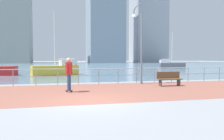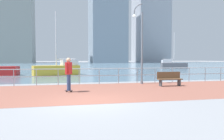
# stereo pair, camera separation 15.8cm
# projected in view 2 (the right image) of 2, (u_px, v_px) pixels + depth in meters

# --- Properties ---
(ground) EXTENTS (220.00, 220.00, 0.00)m
(ground) POSITION_uv_depth(u_px,v_px,m) (69.00, 67.00, 48.06)
(ground) COLOR gray
(brick_paving) EXTENTS (28.00, 6.77, 0.01)m
(brick_paving) POSITION_uv_depth(u_px,v_px,m) (83.00, 92.00, 11.72)
(brick_paving) COLOR #935647
(brick_paving) RESTS_ON ground
(harbor_water) EXTENTS (180.00, 88.00, 0.00)m
(harbor_water) POSITION_uv_depth(u_px,v_px,m) (69.00, 65.00, 58.95)
(harbor_water) COLOR slate
(harbor_water) RESTS_ON ground
(waterfront_railing) EXTENTS (25.25, 0.06, 1.10)m
(waterfront_railing) POSITION_uv_depth(u_px,v_px,m) (79.00, 73.00, 14.98)
(waterfront_railing) COLOR #9EADB7
(waterfront_railing) RESTS_ON ground
(lamppost) EXTENTS (0.79, 0.45, 5.60)m
(lamppost) POSITION_uv_depth(u_px,v_px,m) (140.00, 40.00, 15.20)
(lamppost) COLOR slate
(lamppost) RESTS_ON ground
(skateboarder) EXTENTS (0.40, 0.53, 1.82)m
(skateboarder) POSITION_uv_depth(u_px,v_px,m) (69.00, 71.00, 11.51)
(skateboarder) COLOR black
(skateboarder) RESTS_ON ground
(park_bench) EXTENTS (1.61, 0.49, 0.92)m
(park_bench) POSITION_uv_depth(u_px,v_px,m) (169.00, 79.00, 14.08)
(park_bench) COLOR brown
(park_bench) RESTS_ON ground
(sailboat_ivory) EXTENTS (5.06, 2.85, 6.79)m
(sailboat_ivory) POSITION_uv_depth(u_px,v_px,m) (58.00, 69.00, 23.45)
(sailboat_ivory) COLOR gold
(sailboat_ivory) RESTS_ON ground
(sailboat_gray) EXTENTS (4.78, 2.15, 6.47)m
(sailboat_gray) POSITION_uv_depth(u_px,v_px,m) (173.00, 65.00, 39.69)
(sailboat_gray) COLOR #595960
(sailboat_gray) RESTS_ON ground
(tower_beige) EXTENTS (15.56, 14.41, 43.26)m
(tower_beige) POSITION_uv_depth(u_px,v_px,m) (151.00, 20.00, 108.26)
(tower_beige) COLOR #A3A8B2
(tower_beige) RESTS_ON ground
(tower_brick) EXTENTS (14.34, 17.93, 39.27)m
(tower_brick) POSITION_uv_depth(u_px,v_px,m) (107.00, 19.00, 93.75)
(tower_brick) COLOR #8493A3
(tower_brick) RESTS_ON ground
(tower_slate) EXTENTS (14.11, 10.05, 42.80)m
(tower_slate) POSITION_uv_depth(u_px,v_px,m) (14.00, 9.00, 82.30)
(tower_slate) COLOR #939993
(tower_slate) RESTS_ON ground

